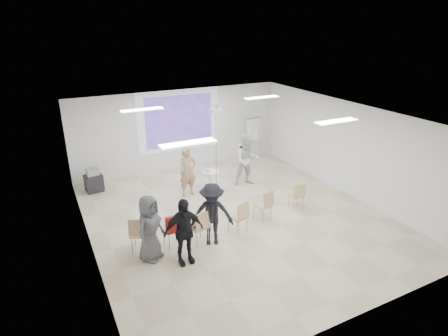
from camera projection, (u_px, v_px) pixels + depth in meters
name	position (u px, v px, depth m)	size (l,w,h in m)	color
floor	(236.00, 218.00, 10.90)	(8.00, 9.00, 0.10)	beige
ceiling	(238.00, 114.00, 9.77)	(8.00, 9.00, 0.10)	white
wall_back	(179.00, 129.00, 14.11)	(8.00, 0.10, 3.00)	silver
wall_left	(83.00, 198.00, 8.63)	(0.10, 9.00, 3.00)	silver
wall_right	(347.00, 148.00, 12.04)	(0.10, 9.00, 3.00)	silver
projection_halo	(179.00, 121.00, 13.93)	(3.20, 0.01, 2.30)	silver
projection_image	(179.00, 121.00, 13.91)	(2.60, 0.01, 1.90)	#4C2E9E
pedestal_table	(210.00, 179.00, 12.44)	(0.66, 0.66, 0.72)	white
player_left	(188.00, 169.00, 11.93)	(0.67, 0.46, 1.85)	tan
player_right	(247.00, 157.00, 12.70)	(0.96, 0.77, 2.00)	silver
controller_left	(190.00, 157.00, 12.11)	(0.04, 0.12, 0.04)	white
controller_right	(239.00, 146.00, 12.70)	(0.04, 0.13, 0.04)	silver
chair_far_left	(139.00, 232.00, 9.05)	(0.61, 0.62, 0.96)	tan
chair_left_mid	(174.00, 227.00, 9.26)	(0.47, 0.51, 0.94)	tan
chair_left_inner	(200.00, 225.00, 9.38)	(0.52, 0.55, 0.94)	tan
chair_center	(240.00, 215.00, 9.88)	(0.56, 0.58, 0.93)	tan
chair_right_inner	(265.00, 203.00, 10.50)	(0.56, 0.58, 0.92)	tan
chair_right_far	(298.00, 194.00, 11.17)	(0.45, 0.48, 0.84)	tan
red_jacket	(175.00, 224.00, 9.09)	(0.47, 0.11, 0.45)	#A31D14
laptop	(198.00, 225.00, 9.47)	(0.34, 0.25, 0.03)	black
audience_left	(183.00, 227.00, 8.51)	(1.10, 0.66, 1.89)	black
audience_mid	(212.00, 210.00, 9.27)	(1.22, 0.66, 1.88)	black
audience_outer	(149.00, 224.00, 8.67)	(0.90, 0.59, 1.84)	#56575B
flipchart_easel	(254.00, 129.00, 14.92)	(0.76, 0.57, 1.77)	gray
av_cart	(94.00, 181.00, 12.39)	(0.60, 0.51, 0.82)	black
ceiling_projector	(216.00, 115.00, 11.18)	(0.30, 0.25, 3.00)	white
fluor_panel_nw	(142.00, 110.00, 10.61)	(1.20, 0.30, 0.02)	white
fluor_panel_ne	(262.00, 97.00, 12.30)	(1.20, 0.30, 0.02)	white
fluor_panel_sw	(188.00, 143.00, 7.71)	(1.20, 0.30, 0.02)	white
fluor_panel_se	(336.00, 121.00, 9.39)	(1.20, 0.30, 0.02)	white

